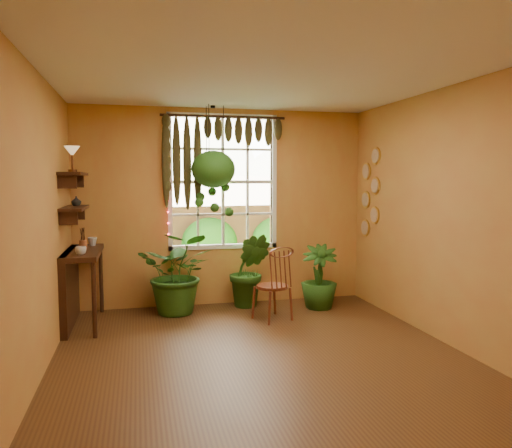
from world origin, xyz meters
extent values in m
plane|color=#533417|center=(0.00, 0.00, 0.00)|extent=(4.50, 4.50, 0.00)
plane|color=silver|center=(0.00, 0.00, 2.70)|extent=(4.50, 4.50, 0.00)
plane|color=gold|center=(0.00, 2.25, 1.35)|extent=(4.00, 0.00, 4.00)
plane|color=gold|center=(-2.00, 0.00, 1.35)|extent=(0.00, 4.50, 4.50)
plane|color=gold|center=(2.00, 0.00, 1.35)|extent=(0.00, 4.50, 4.50)
cube|color=white|center=(0.00, 2.28, 1.70)|extent=(1.52, 0.10, 1.86)
cube|color=white|center=(0.00, 2.31, 1.70)|extent=(1.38, 0.01, 1.78)
cylinder|color=#38190F|center=(0.00, 2.17, 2.58)|extent=(1.70, 0.04, 0.04)
cube|color=#38190F|center=(-1.80, 1.60, 0.87)|extent=(0.40, 1.20, 0.06)
cube|color=#38190F|center=(-1.96, 1.60, 0.45)|extent=(0.08, 1.18, 0.90)
cylinder|color=#38190F|center=(-1.64, 1.05, 0.43)|extent=(0.05, 0.05, 0.86)
cylinder|color=#38190F|center=(-1.64, 2.15, 0.43)|extent=(0.05, 0.05, 0.86)
cube|color=#38190F|center=(-1.88, 1.60, 1.40)|extent=(0.25, 0.90, 0.04)
cube|color=#38190F|center=(-1.88, 1.60, 1.80)|extent=(0.25, 0.90, 0.04)
cube|color=#285E1A|center=(0.00, 7.25, -0.02)|extent=(14.00, 10.00, 0.04)
cube|color=brown|center=(0.00, 5.45, 0.90)|extent=(12.00, 0.10, 1.80)
plane|color=#84B0DE|center=(0.00, 9.05, 1.55)|extent=(12.00, 0.00, 12.00)
cylinder|color=maroon|center=(0.44, 1.29, 0.41)|extent=(0.52, 0.52, 0.04)
torus|color=maroon|center=(0.51, 1.13, 0.87)|extent=(0.36, 0.17, 0.38)
imported|color=#1A4512|center=(-0.66, 1.85, 0.54)|extent=(1.15, 1.06, 1.07)
imported|color=#1A4512|center=(0.31, 1.97, 0.50)|extent=(0.66, 0.59, 1.01)
imported|color=#1A4512|center=(1.20, 1.68, 0.43)|extent=(0.59, 0.59, 0.86)
ellipsoid|color=black|center=(-0.17, 2.00, 1.78)|extent=(0.34, 0.34, 0.21)
ellipsoid|color=#1A4512|center=(-0.17, 2.00, 1.87)|extent=(0.58, 0.58, 0.49)
imported|color=silver|center=(-1.78, 1.22, 0.95)|extent=(0.13, 0.13, 0.09)
imported|color=beige|center=(-1.72, 1.98, 0.95)|extent=(0.14, 0.14, 0.11)
cylinder|color=brown|center=(-1.80, 1.66, 0.96)|extent=(0.09, 0.09, 0.11)
imported|color=#B2AD99|center=(-1.87, 1.74, 1.48)|extent=(0.15, 0.15, 0.12)
cylinder|color=#583119|center=(-1.86, 1.40, 1.83)|extent=(0.10, 0.10, 0.03)
cylinder|color=#583119|center=(-1.86, 1.40, 1.92)|extent=(0.02, 0.02, 0.17)
cone|color=slate|center=(-1.86, 1.40, 2.05)|extent=(0.17, 0.17, 0.12)
camera|label=1|loc=(-1.16, -4.56, 1.74)|focal=35.00mm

